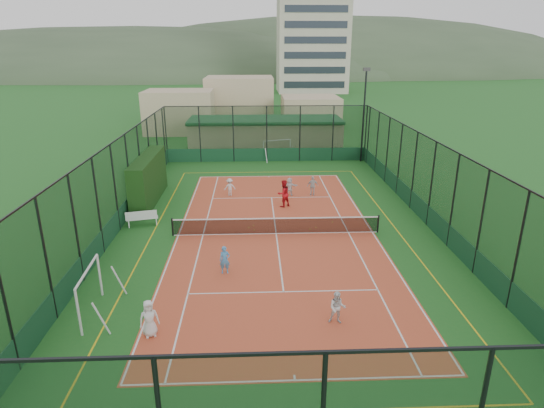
{
  "coord_description": "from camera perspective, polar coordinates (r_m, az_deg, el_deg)",
  "views": [
    {
      "loc": [
        -1.22,
        -23.61,
        10.1
      ],
      "look_at": [
        -0.16,
        1.69,
        1.2
      ],
      "focal_mm": 30.0,
      "sensor_mm": 36.0,
      "label": 1
    }
  ],
  "objects": [
    {
      "name": "ground",
      "position": [
        25.7,
        0.52,
        -3.77
      ],
      "size": [
        300.0,
        300.0,
        0.0
      ],
      "primitive_type": "plane",
      "color": "#216122",
      "rests_on": "ground"
    },
    {
      "name": "court_slab",
      "position": [
        25.7,
        0.52,
        -3.76
      ],
      "size": [
        11.17,
        23.97,
        0.01
      ],
      "primitive_type": "cube",
      "color": "#C5482B",
      "rests_on": "ground"
    },
    {
      "name": "tennis_net",
      "position": [
        25.5,
        0.53,
        -2.67
      ],
      "size": [
        11.67,
        0.12,
        1.06
      ],
      "primitive_type": null,
      "color": "black",
      "rests_on": "ground"
    },
    {
      "name": "perimeter_fence",
      "position": [
        24.83,
        0.54,
        1.54
      ],
      "size": [
        18.12,
        34.12,
        5.0
      ],
      "primitive_type": null,
      "color": "black",
      "rests_on": "ground"
    },
    {
      "name": "floodlight_ne",
      "position": [
        41.82,
        11.42,
        10.78
      ],
      "size": [
        0.6,
        0.26,
        8.25
      ],
      "primitive_type": null,
      "color": "black",
      "rests_on": "ground"
    },
    {
      "name": "clubhouse",
      "position": [
        46.41,
        -0.86,
        8.78
      ],
      "size": [
        15.2,
        7.2,
        3.15
      ],
      "primitive_type": null,
      "color": "tan",
      "rests_on": "ground"
    },
    {
      "name": "apartment_tower",
      "position": [
        106.54,
        5.11,
        21.94
      ],
      "size": [
        15.0,
        12.0,
        30.0
      ],
      "primitive_type": "cube",
      "color": "beige",
      "rests_on": "ground"
    },
    {
      "name": "distant_hills",
      "position": [
        173.9,
        -2.07,
        16.03
      ],
      "size": [
        200.0,
        60.0,
        24.0
      ],
      "primitive_type": null,
      "color": "#384C33",
      "rests_on": "ground"
    },
    {
      "name": "hedge_left",
      "position": [
        31.67,
        -15.23,
        3.03
      ],
      "size": [
        1.07,
        7.11,
        3.11
      ],
      "primitive_type": "cube",
      "color": "black",
      "rests_on": "ground"
    },
    {
      "name": "white_bench",
      "position": [
        27.73,
        -15.97,
        -1.66
      ],
      "size": [
        1.85,
        0.88,
        1.01
      ],
      "primitive_type": null,
      "rotation": [
        0.0,
        0.0,
        0.23
      ],
      "color": "white",
      "rests_on": "ground"
    },
    {
      "name": "futsal_goal_near",
      "position": [
        19.41,
        -21.88,
        -10.28
      ],
      "size": [
        2.99,
        1.0,
        1.9
      ],
      "primitive_type": null,
      "rotation": [
        0.0,
        0.0,
        1.62
      ],
      "color": "white",
      "rests_on": "ground"
    },
    {
      "name": "futsal_goal_far",
      "position": [
        42.33,
        0.62,
        6.81
      ],
      "size": [
        2.88,
        1.69,
        1.79
      ],
      "primitive_type": null,
      "rotation": [
        0.0,
        0.0,
        0.34
      ],
      "color": "white",
      "rests_on": "ground"
    },
    {
      "name": "child_near_left",
      "position": [
        17.54,
        -15.17,
        -13.69
      ],
      "size": [
        0.82,
        0.67,
        1.44
      ],
      "primitive_type": "imported",
      "rotation": [
        0.0,
        0.0,
        0.35
      ],
      "color": "white",
      "rests_on": "court_slab"
    },
    {
      "name": "child_near_mid",
      "position": [
        21.31,
        -5.95,
        -6.99
      ],
      "size": [
        0.51,
        0.36,
        1.33
      ],
      "primitive_type": "imported",
      "rotation": [
        0.0,
        0.0,
        0.1
      ],
      "color": "#478EC9",
      "rests_on": "court_slab"
    },
    {
      "name": "child_near_right",
      "position": [
        17.84,
        8.2,
        -12.76
      ],
      "size": [
        0.72,
        0.61,
        1.32
      ],
      "primitive_type": "imported",
      "rotation": [
        0.0,
        0.0,
        -0.18
      ],
      "color": "silver",
      "rests_on": "court_slab"
    },
    {
      "name": "child_far_left",
      "position": [
        32.09,
        -5.33,
        2.13
      ],
      "size": [
        0.88,
        0.61,
        1.25
      ],
      "primitive_type": "imported",
      "rotation": [
        0.0,
        0.0,
        3.33
      ],
      "color": "silver",
      "rests_on": "court_slab"
    },
    {
      "name": "child_far_right",
      "position": [
        32.11,
        5.13,
        2.29
      ],
      "size": [
        0.85,
        0.43,
        1.4
      ],
      "primitive_type": "imported",
      "rotation": [
        0.0,
        0.0,
        3.25
      ],
      "color": "silver",
      "rests_on": "court_slab"
    },
    {
      "name": "child_far_back",
      "position": [
        31.98,
        2.21,
        2.19
      ],
      "size": [
        1.22,
        0.44,
        1.3
      ],
      "primitive_type": "imported",
      "rotation": [
        0.0,
        0.0,
        3.1
      ],
      "color": "silver",
      "rests_on": "court_slab"
    },
    {
      "name": "coach",
      "position": [
        29.7,
        1.45,
        1.33
      ],
      "size": [
        1.1,
        1.04,
        1.8
      ],
      "primitive_type": "imported",
      "rotation": [
        0.0,
        0.0,
        3.69
      ],
      "color": "red",
      "rests_on": "court_slab"
    },
    {
      "name": "tennis_balls",
      "position": [
        26.57,
        1.77,
        -2.88
      ],
      "size": [
        5.08,
        1.1,
        0.07
      ],
      "color": "#CCE033",
      "rests_on": "court_slab"
    }
  ]
}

